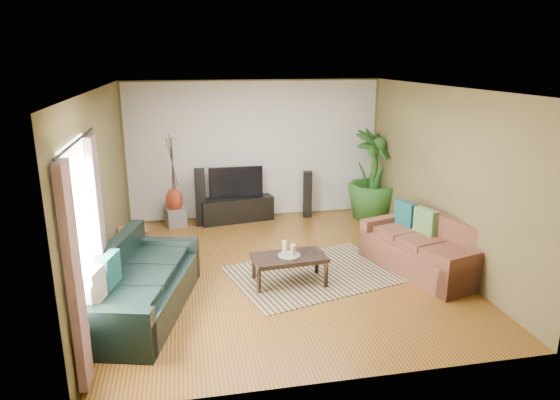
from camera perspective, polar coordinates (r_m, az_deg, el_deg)
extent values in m
plane|color=olive|center=(7.64, 0.29, -8.00)|extent=(5.50, 5.50, 0.00)
plane|color=white|center=(6.99, 0.32, 12.65)|extent=(5.50, 5.50, 0.00)
plane|color=brown|center=(9.85, -2.87, 5.71)|extent=(5.00, 0.00, 5.00)
plane|color=brown|center=(4.66, 7.04, -6.30)|extent=(5.00, 0.00, 5.00)
plane|color=brown|center=(7.15, -19.73, 0.81)|extent=(0.00, 5.50, 5.50)
plane|color=brown|center=(8.06, 18.03, 2.61)|extent=(0.00, 5.50, 5.50)
plane|color=white|center=(9.84, -2.86, 5.70)|extent=(4.90, 0.00, 4.90)
plane|color=white|center=(5.62, -21.82, -2.89)|extent=(0.00, 1.80, 1.80)
cube|color=gray|center=(5.01, -22.45, -8.32)|extent=(0.08, 0.35, 2.20)
cube|color=gray|center=(6.39, -19.99, -2.85)|extent=(0.08, 0.35, 2.20)
cylinder|color=black|center=(5.41, -22.28, 6.20)|extent=(0.03, 1.90, 0.03)
cube|color=black|center=(6.53, -15.60, -8.90)|extent=(1.51, 2.42, 0.85)
cube|color=brown|center=(7.76, 15.89, -4.86)|extent=(1.37, 2.08, 0.85)
cube|color=tan|center=(7.52, 3.93, -8.41)|extent=(2.72, 2.23, 0.01)
cube|color=black|center=(7.14, 1.05, -7.95)|extent=(1.07, 0.64, 0.42)
cylinder|color=gray|center=(7.06, 1.06, -6.34)|extent=(0.32, 0.32, 0.01)
cylinder|color=white|center=(7.03, 0.53, -5.46)|extent=(0.07, 0.07, 0.20)
cylinder|color=beige|center=(7.00, 1.46, -5.79)|extent=(0.07, 0.07, 0.16)
cylinder|color=beige|center=(7.10, 1.52, -5.58)|extent=(0.07, 0.07, 0.13)
cube|color=black|center=(9.82, -4.99, -1.05)|extent=(1.47, 0.66, 0.47)
cube|color=black|center=(9.68, -5.07, 2.03)|extent=(1.04, 0.06, 0.61)
cube|color=black|center=(9.58, -9.09, 0.31)|extent=(0.20, 0.22, 1.10)
cube|color=black|center=(10.00, 3.16, 0.67)|extent=(0.20, 0.21, 0.93)
imported|color=#22551C|center=(9.96, 10.60, 2.78)|extent=(1.38, 1.38, 1.75)
cylinder|color=black|center=(10.15, 10.39, -1.34)|extent=(0.32, 0.32, 0.25)
cube|color=gray|center=(9.72, -11.87, -1.91)|extent=(0.43, 0.43, 0.35)
ellipsoid|color=maroon|center=(9.62, -11.98, -0.01)|extent=(0.32, 0.32, 0.45)
cube|color=brown|center=(8.39, -16.40, -4.69)|extent=(0.52, 0.52, 0.47)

